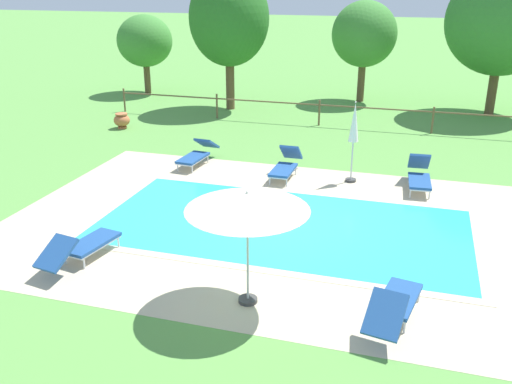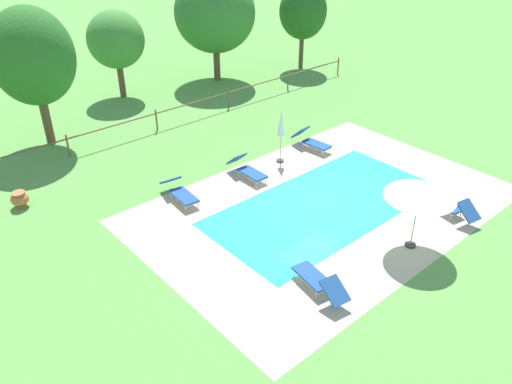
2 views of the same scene
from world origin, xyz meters
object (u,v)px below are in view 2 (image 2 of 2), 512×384
sun_lounger_south_near_corner (247,169)px  tree_centre (303,11)px  sun_lounger_north_mid (452,206)px  tree_west_mid (116,40)px  tree_far_east (215,13)px  patio_umbrella_closed_row_west (281,126)px  patio_umbrella_open_foreground (420,193)px  terracotta_urn_near_fence (20,199)px  tree_far_west (32,57)px  sun_lounger_north_far (312,141)px  sun_lounger_north_near_steps (180,192)px  sun_lounger_north_end (319,281)px

sun_lounger_south_near_corner → tree_centre: 15.65m
sun_lounger_north_mid → tree_west_mid: (-2.80, 18.81, 2.82)m
tree_west_mid → tree_far_east: size_ratio=0.76×
sun_lounger_south_near_corner → patio_umbrella_closed_row_west: 2.35m
patio_umbrella_open_foreground → terracotta_urn_near_fence: patio_umbrella_open_foreground is taller
tree_west_mid → patio_umbrella_open_foreground: bearing=-89.6°
tree_far_west → tree_centre: tree_far_west is taller
sun_lounger_south_near_corner → tree_centre: bearing=36.3°
sun_lounger_north_mid → sun_lounger_south_near_corner: size_ratio=1.05×
tree_west_mid → tree_centre: bearing=-13.8°
tree_centre → sun_lounger_north_mid: bearing=-118.5°
sun_lounger_north_mid → tree_far_west: 17.90m
sun_lounger_north_far → patio_umbrella_open_foreground: patio_umbrella_open_foreground is taller
sun_lounger_north_mid → sun_lounger_south_near_corner: 7.84m
tree_far_east → tree_far_west: bearing=-168.8°
sun_lounger_north_near_steps → tree_far_east: size_ratio=0.33×
sun_lounger_north_mid → tree_far_east: size_ratio=0.33×
sun_lounger_north_far → tree_far_west: bearing=135.9°
sun_lounger_north_far → tree_far_east: 11.53m
patio_umbrella_closed_row_west → tree_far_west: (-6.67, 8.33, 2.36)m
patio_umbrella_closed_row_west → tree_west_mid: (-1.11, 11.74, 1.53)m
sun_lounger_north_near_steps → patio_umbrella_open_foreground: (4.04, -7.40, 1.67)m
sun_lounger_north_end → sun_lounger_north_far: bearing=44.5°
sun_lounger_north_end → patio_umbrella_open_foreground: bearing=-7.9°
terracotta_urn_near_fence → sun_lounger_north_end: bearing=-64.9°
sun_lounger_north_end → tree_centre: bearing=45.7°
terracotta_urn_near_fence → tree_centre: tree_centre is taller
sun_lounger_north_near_steps → patio_umbrella_closed_row_west: bearing=-2.3°
tree_far_east → sun_lounger_north_near_steps: bearing=-133.2°
tree_far_east → patio_umbrella_closed_row_west: bearing=-114.1°
tree_west_mid → tree_far_east: (5.85, -1.15, 0.79)m
sun_lounger_south_near_corner → patio_umbrella_open_foreground: bearing=-81.9°
sun_lounger_north_far → patio_umbrella_closed_row_west: (-1.95, 0.01, 1.27)m
sun_lounger_north_near_steps → sun_lounger_south_near_corner: size_ratio=1.06×
sun_lounger_south_near_corner → sun_lounger_north_near_steps: bearing=173.5°
tree_centre → tree_far_east: bearing=163.5°
sun_lounger_north_end → tree_far_east: bearing=61.0°
sun_lounger_south_near_corner → tree_centre: (12.35, 9.06, 3.21)m
sun_lounger_north_near_steps → tree_west_mid: bearing=71.3°
sun_lounger_north_end → tree_far_west: tree_far_west is taller
terracotta_urn_near_fence → sun_lounger_north_mid: bearing=-43.4°
tree_far_west → sun_lounger_north_mid: bearing=-61.5°
terracotta_urn_near_fence → tree_west_mid: (8.58, 8.06, 2.85)m
patio_umbrella_closed_row_west → patio_umbrella_open_foreground: bearing=-97.7°
patio_umbrella_open_foreground → tree_centre: 19.77m
tree_far_west → sun_lounger_north_end: bearing=-83.0°
sun_lounger_north_mid → terracotta_urn_near_fence: 15.66m
sun_lounger_north_far → sun_lounger_north_near_steps: bearing=178.3°
sun_lounger_north_mid → patio_umbrella_closed_row_west: (-1.69, 7.07, 1.28)m
tree_far_west → tree_far_east: size_ratio=0.98×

